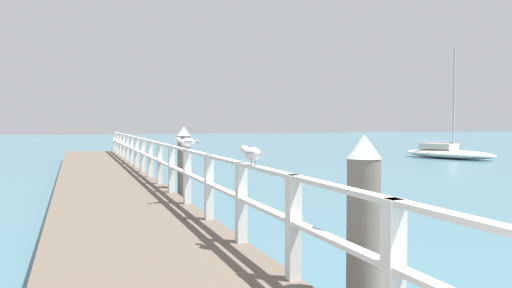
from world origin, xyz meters
The scene contains 7 objects.
pier_deck centered at (0.00, 13.32, 0.20)m, with size 2.38×26.64×0.41m, color brown.
pier_railing centered at (1.11, 13.32, 1.01)m, with size 0.12×25.16×0.97m.
dock_piling_near centered at (1.49, 3.35, 0.89)m, with size 0.29×0.29×1.75m.
dock_piling_far centered at (1.49, 10.79, 0.89)m, with size 0.29×0.29×1.75m.
seagull_foreground centered at (1.11, 5.08, 1.51)m, with size 0.23×0.47×0.21m.
seagull_background centered at (1.10, 8.59, 1.51)m, with size 0.47×0.23×0.21m.
boat_2 centered at (17.19, 21.12, 0.31)m, with size 3.08×5.19×5.64m.
Camera 1 is at (-0.78, -0.38, 1.86)m, focal length 36.23 mm.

